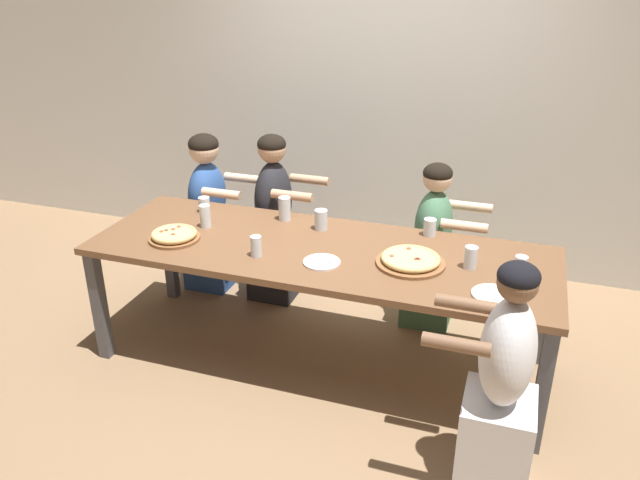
{
  "coord_description": "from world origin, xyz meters",
  "views": [
    {
      "loc": [
        1.03,
        -3.05,
        2.27
      ],
      "look_at": [
        0.0,
        0.0,
        0.81
      ],
      "focal_mm": 35.0,
      "sensor_mm": 36.0,
      "label": 1
    }
  ],
  "objects_px": {
    "drinking_glass_c": "(256,246)",
    "empty_plate_b": "(493,295)",
    "diner_far_midright": "(432,252)",
    "pizza_board_main": "(174,235)",
    "drinking_glass_a": "(204,206)",
    "drinking_glass_b": "(285,209)",
    "diner_far_midleft": "(275,225)",
    "diner_far_left": "(210,217)",
    "empty_plate_a": "(322,262)",
    "drinking_glass_f": "(520,269)",
    "pizza_board_second": "(411,260)",
    "drinking_glass_d": "(471,259)",
    "drinking_glass_e": "(430,228)",
    "drinking_glass_h": "(205,217)",
    "drinking_glass_g": "(321,220)",
    "diner_near_right": "(501,391)"
  },
  "relations": [
    {
      "from": "drinking_glass_a",
      "to": "drinking_glass_c",
      "type": "xyz_separation_m",
      "value": [
        0.59,
        -0.5,
        0.02
      ]
    },
    {
      "from": "empty_plate_a",
      "to": "drinking_glass_c",
      "type": "relative_size",
      "value": 1.73
    },
    {
      "from": "drinking_glass_b",
      "to": "empty_plate_b",
      "type": "bearing_deg",
      "value": -23.55
    },
    {
      "from": "diner_far_midright",
      "to": "pizza_board_main",
      "type": "bearing_deg",
      "value": -58.77
    },
    {
      "from": "diner_near_right",
      "to": "drinking_glass_d",
      "type": "bearing_deg",
      "value": 18.74
    },
    {
      "from": "drinking_glass_g",
      "to": "diner_far_midleft",
      "type": "xyz_separation_m",
      "value": [
        -0.49,
        0.42,
        -0.26
      ]
    },
    {
      "from": "empty_plate_b",
      "to": "diner_far_midleft",
      "type": "height_order",
      "value": "diner_far_midleft"
    },
    {
      "from": "drinking_glass_c",
      "to": "diner_far_midright",
      "type": "relative_size",
      "value": 0.11
    },
    {
      "from": "empty_plate_b",
      "to": "drinking_glass_e",
      "type": "xyz_separation_m",
      "value": [
        -0.42,
        0.63,
        0.04
      ]
    },
    {
      "from": "drinking_glass_b",
      "to": "diner_near_right",
      "type": "relative_size",
      "value": 0.13
    },
    {
      "from": "drinking_glass_b",
      "to": "diner_far_midleft",
      "type": "bearing_deg",
      "value": 122.31
    },
    {
      "from": "diner_near_right",
      "to": "diner_far_left",
      "type": "distance_m",
      "value": 2.55
    },
    {
      "from": "drinking_glass_c",
      "to": "empty_plate_b",
      "type": "bearing_deg",
      "value": -1.76
    },
    {
      "from": "drinking_glass_a",
      "to": "empty_plate_b",
      "type": "bearing_deg",
      "value": -15.93
    },
    {
      "from": "pizza_board_main",
      "to": "empty_plate_a",
      "type": "distance_m",
      "value": 0.92
    },
    {
      "from": "drinking_glass_a",
      "to": "diner_far_midleft",
      "type": "bearing_deg",
      "value": 50.66
    },
    {
      "from": "empty_plate_a",
      "to": "drinking_glass_g",
      "type": "bearing_deg",
      "value": 109.09
    },
    {
      "from": "pizza_board_second",
      "to": "drinking_glass_h",
      "type": "xyz_separation_m",
      "value": [
        -1.3,
        0.11,
        0.04
      ]
    },
    {
      "from": "drinking_glass_e",
      "to": "diner_far_midright",
      "type": "height_order",
      "value": "diner_far_midright"
    },
    {
      "from": "empty_plate_a",
      "to": "diner_near_right",
      "type": "height_order",
      "value": "diner_near_right"
    },
    {
      "from": "drinking_glass_h",
      "to": "diner_far_left",
      "type": "height_order",
      "value": "diner_far_left"
    },
    {
      "from": "drinking_glass_f",
      "to": "diner_far_left",
      "type": "distance_m",
      "value": 2.31
    },
    {
      "from": "drinking_glass_f",
      "to": "drinking_glass_c",
      "type": "bearing_deg",
      "value": -173.23
    },
    {
      "from": "diner_far_midleft",
      "to": "diner_far_midright",
      "type": "distance_m",
      "value": 1.12
    },
    {
      "from": "drinking_glass_f",
      "to": "diner_far_left",
      "type": "xyz_separation_m",
      "value": [
        -2.18,
        0.72,
        -0.28
      ]
    },
    {
      "from": "empty_plate_b",
      "to": "drinking_glass_h",
      "type": "relative_size",
      "value": 1.51
    },
    {
      "from": "drinking_glass_e",
      "to": "drinking_glass_f",
      "type": "distance_m",
      "value": 0.68
    },
    {
      "from": "empty_plate_a",
      "to": "drinking_glass_d",
      "type": "bearing_deg",
      "value": 14.8
    },
    {
      "from": "empty_plate_a",
      "to": "drinking_glass_a",
      "type": "distance_m",
      "value": 1.07
    },
    {
      "from": "empty_plate_a",
      "to": "diner_far_left",
      "type": "distance_m",
      "value": 1.46
    },
    {
      "from": "diner_near_right",
      "to": "drinking_glass_c",
      "type": "bearing_deg",
      "value": 71.25
    },
    {
      "from": "drinking_glass_c",
      "to": "diner_far_midright",
      "type": "distance_m",
      "value": 1.27
    },
    {
      "from": "pizza_board_second",
      "to": "drinking_glass_a",
      "type": "bearing_deg",
      "value": 167.06
    },
    {
      "from": "pizza_board_main",
      "to": "drinking_glass_f",
      "type": "xyz_separation_m",
      "value": [
        1.94,
        0.12,
        0.04
      ]
    },
    {
      "from": "drinking_glass_c",
      "to": "diner_far_midleft",
      "type": "relative_size",
      "value": 0.1
    },
    {
      "from": "diner_far_left",
      "to": "pizza_board_main",
      "type": "bearing_deg",
      "value": 15.57
    },
    {
      "from": "drinking_glass_c",
      "to": "drinking_glass_e",
      "type": "xyz_separation_m",
      "value": [
        0.86,
        0.59,
        -0.01
      ]
    },
    {
      "from": "empty_plate_a",
      "to": "diner_far_midleft",
      "type": "height_order",
      "value": "diner_far_midleft"
    },
    {
      "from": "drinking_glass_a",
      "to": "diner_far_left",
      "type": "relative_size",
      "value": 0.09
    },
    {
      "from": "drinking_glass_c",
      "to": "drinking_glass_b",
      "type": "bearing_deg",
      "value": 94.68
    },
    {
      "from": "pizza_board_second",
      "to": "empty_plate_a",
      "type": "xyz_separation_m",
      "value": [
        -0.46,
        -0.14,
        -0.02
      ]
    },
    {
      "from": "drinking_glass_h",
      "to": "drinking_glass_a",
      "type": "bearing_deg",
      "value": 119.83
    },
    {
      "from": "pizza_board_second",
      "to": "drinking_glass_d",
      "type": "height_order",
      "value": "drinking_glass_d"
    },
    {
      "from": "drinking_glass_d",
      "to": "drinking_glass_g",
      "type": "distance_m",
      "value": 0.95
    },
    {
      "from": "empty_plate_b",
      "to": "drinking_glass_e",
      "type": "bearing_deg",
      "value": 123.85
    },
    {
      "from": "drinking_glass_e",
      "to": "diner_far_midleft",
      "type": "xyz_separation_m",
      "value": [
        -1.13,
        0.3,
        -0.25
      ]
    },
    {
      "from": "pizza_board_main",
      "to": "drinking_glass_a",
      "type": "relative_size",
      "value": 2.99
    },
    {
      "from": "empty_plate_a",
      "to": "diner_far_midright",
      "type": "relative_size",
      "value": 0.18
    },
    {
      "from": "drinking_glass_d",
      "to": "drinking_glass_f",
      "type": "distance_m",
      "value": 0.26
    },
    {
      "from": "pizza_board_main",
      "to": "diner_near_right",
      "type": "bearing_deg",
      "value": -14.91
    }
  ]
}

